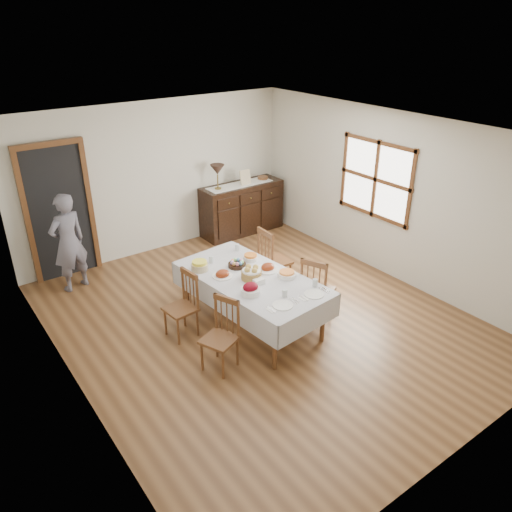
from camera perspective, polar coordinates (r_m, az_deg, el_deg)
ground at (r=7.02m, az=0.49°, el=-7.28°), size 6.00×6.00×0.00m
room_shell at (r=6.52m, az=-2.72°, el=6.14°), size 5.02×6.02×2.65m
dining_table at (r=6.60m, az=-0.54°, el=-3.09°), size 1.29×2.23×0.73m
chair_left_near at (r=5.95m, az=-3.97°, el=-8.88°), size 0.49×0.49×0.90m
chair_left_far at (r=6.57m, az=-8.32°, el=-5.47°), size 0.41×0.41×0.90m
chair_right_near at (r=6.83m, az=6.91°, el=-3.73°), size 0.53×0.53×0.96m
chair_right_far at (r=7.56m, az=1.90°, el=-0.30°), size 0.43×0.43×0.99m
sideboard at (r=9.61m, az=-1.62°, el=5.49°), size 1.61×0.58×0.96m
person at (r=7.94m, az=-20.70°, el=1.78°), size 0.58×0.45×1.64m
bread_basket at (r=6.48m, az=-0.53°, el=-2.01°), size 0.27×0.27×0.19m
egg_basket at (r=6.81m, az=-2.18°, el=-0.93°), size 0.25×0.25×0.10m
ham_platter_a at (r=6.57m, az=-3.85°, el=-2.11°), size 0.27×0.27×0.11m
ham_platter_b at (r=6.73m, az=1.35°, el=-1.35°), size 0.32×0.32×0.11m
beet_bowl at (r=6.14m, az=-0.63°, el=-3.83°), size 0.24×0.24×0.16m
carrot_bowl at (r=6.98m, az=-0.63°, el=-0.15°), size 0.21×0.21×0.09m
pineapple_bowl at (r=6.74m, az=-6.47°, el=-1.12°), size 0.23×0.23×0.13m
casserole_dish at (r=6.56m, az=3.54°, el=-2.08°), size 0.25×0.25×0.08m
butter_dish at (r=6.38m, az=0.33°, el=-2.93°), size 0.15×0.10×0.07m
setting_left at (r=5.99m, az=3.10°, el=-5.17°), size 0.43×0.31×0.10m
setting_right at (r=6.25m, az=6.65°, el=-3.92°), size 0.43×0.31×0.10m
glass_far_a at (r=6.92m, az=-5.15°, el=-0.40°), size 0.06×0.06×0.10m
glass_far_b at (r=7.26m, az=-2.16°, el=0.99°), size 0.06×0.06×0.10m
runner at (r=9.40m, az=-1.86°, el=8.16°), size 1.30×0.35×0.01m
table_lamp at (r=9.07m, az=-4.44°, el=9.73°), size 0.26×0.26×0.46m
picture_frame at (r=9.37m, az=-1.23°, el=8.97°), size 0.22×0.08×0.28m
deco_bowl at (r=9.71m, az=0.77°, el=8.91°), size 0.20×0.20×0.06m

